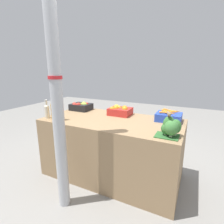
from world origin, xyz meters
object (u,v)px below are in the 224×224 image
juice_bottle_amber (53,110)px  apple_crate (81,106)px  broccoli_pile (171,127)px  orange_crate (120,110)px  support_pole (55,80)px  juice_bottle_golden (60,111)px  carrot_crate (169,116)px  sparrow_bird (169,114)px  juice_bottle_cloudy (47,111)px

juice_bottle_amber → apple_crate: bearing=88.4°
broccoli_pile → orange_crate: bearing=145.6°
apple_crate → orange_crate: size_ratio=1.00×
support_pole → juice_bottle_golden: support_pole is taller
support_pole → juice_bottle_golden: 0.69m
apple_crate → carrot_crate: carrot_crate is taller
orange_crate → sparrow_bird: size_ratio=2.30×
sparrow_bird → juice_bottle_cloudy: bearing=-109.5°
support_pole → sparrow_bird: 1.10m
carrot_crate → broccoli_pile: (0.10, -0.53, 0.04)m
carrot_crate → sparrow_bird: sparrow_bird is taller
support_pole → carrot_crate: size_ratio=8.82×
sparrow_bird → support_pole: bearing=-86.0°
juice_bottle_cloudy → orange_crate: bearing=36.1°
broccoli_pile → juice_bottle_golden: 1.34m
orange_crate → carrot_crate: bearing=0.1°
broccoli_pile → sparrow_bird: (-0.02, -0.02, 0.13)m
juice_bottle_golden → juice_bottle_amber: bearing=-180.0°
juice_bottle_amber → juice_bottle_cloudy: bearing=180.0°
orange_crate → sparrow_bird: 0.93m
carrot_crate → juice_bottle_amber: (-1.35, -0.58, 0.07)m
juice_bottle_cloudy → sparrow_bird: bearing=1.4°
carrot_crate → juice_bottle_golden: size_ratio=1.07×
orange_crate → juice_bottle_cloudy: (-0.79, -0.58, 0.04)m
apple_crate → juice_bottle_golden: size_ratio=1.07×
apple_crate → broccoli_pile: broccoli_pile is taller
support_pole → apple_crate: size_ratio=8.82×
orange_crate → carrot_crate: 0.67m
apple_crate → orange_crate: bearing=0.9°
broccoli_pile → juice_bottle_golden: bearing=-177.7°
juice_bottle_cloudy → juice_bottle_golden: juice_bottle_golden is taller
support_pole → orange_crate: bearing=77.8°
broccoli_pile → juice_bottle_cloudy: 1.56m
juice_bottle_cloudy → juice_bottle_golden: bearing=0.0°
juice_bottle_amber → orange_crate: bearing=40.4°
support_pole → juice_bottle_cloudy: bearing=145.0°
carrot_crate → broccoli_pile: 0.54m
support_pole → orange_crate: 1.12m
juice_bottle_cloudy → juice_bottle_golden: (0.22, 0.00, 0.02)m
apple_crate → broccoli_pile: (1.43, -0.51, 0.03)m
orange_crate → juice_bottle_golden: juice_bottle_golden is taller
apple_crate → juice_bottle_amber: size_ratio=1.01×
apple_crate → sparrow_bird: (1.40, -0.53, 0.16)m
juice_bottle_golden → apple_crate: bearing=98.9°
juice_bottle_golden → broccoli_pile: bearing=2.3°
juice_bottle_cloudy → apple_crate: bearing=77.1°
apple_crate → sparrow_bird: 1.51m
juice_bottle_cloudy → broccoli_pile: bearing=2.0°
juice_bottle_amber → juice_bottle_golden: (0.11, 0.00, -0.01)m
juice_bottle_amber → juice_bottle_golden: size_ratio=1.06×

